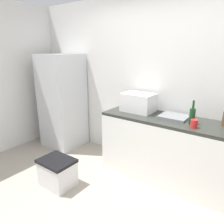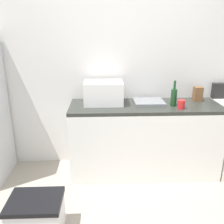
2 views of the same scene
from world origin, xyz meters
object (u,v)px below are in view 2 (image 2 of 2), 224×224
at_px(storage_bin, 37,217).
at_px(microwave, 103,93).
at_px(wine_bottle, 174,97).
at_px(coffee_mug, 181,104).
at_px(knife_block, 198,94).

bearing_deg(storage_bin, microwave, 61.22).
relative_size(wine_bottle, coffee_mug, 3.00).
distance_m(microwave, knife_block, 1.18).
distance_m(coffee_mug, storage_bin, 1.87).
height_order(knife_block, storage_bin, knife_block).
distance_m(coffee_mug, knife_block, 0.43).
height_order(microwave, wine_bottle, wine_bottle).
distance_m(microwave, coffee_mug, 0.91).
bearing_deg(knife_block, storage_bin, -146.82).
bearing_deg(wine_bottle, storage_bin, -145.75).
xyz_separation_m(microwave, coffee_mug, (0.88, -0.24, -0.09)).
bearing_deg(storage_bin, wine_bottle, 34.25).
xyz_separation_m(microwave, wine_bottle, (0.82, -0.13, -0.03)).
distance_m(wine_bottle, storage_bin, 1.90).
xyz_separation_m(knife_block, storage_bin, (-1.78, -1.16, -0.80)).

